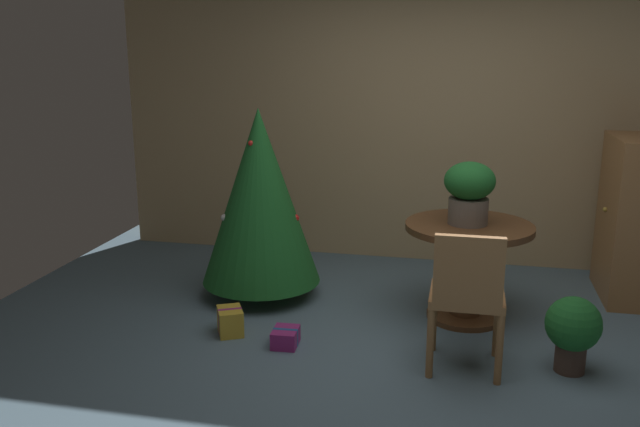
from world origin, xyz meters
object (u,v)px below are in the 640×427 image
object	(u,v)px
round_dining_table	(468,258)
wooden_chair_near	(467,293)
gift_box_purple	(285,337)
flower_vase	(470,190)
gift_box_gold	(230,321)
holiday_tree	(260,196)
wooden_cabinet	(635,219)
potted_plant	(573,329)

from	to	relation	value
round_dining_table	wooden_chair_near	distance (m)	0.85
wooden_chair_near	gift_box_purple	distance (m)	1.25
flower_vase	gift_box_gold	world-z (taller)	flower_vase
flower_vase	holiday_tree	size ratio (longest dim) A/B	0.30
round_dining_table	gift_box_gold	distance (m)	1.74
gift_box_gold	wooden_cabinet	xyz separation A→B (m)	(2.83, 1.35, 0.54)
gift_box_gold	wooden_cabinet	bearing A→B (deg)	25.53
flower_vase	round_dining_table	bearing A→B (deg)	8.81
wooden_chair_near	round_dining_table	bearing A→B (deg)	90.00
flower_vase	gift_box_purple	xyz separation A→B (m)	(-1.14, -0.73, -0.90)
wooden_chair_near	gift_box_gold	size ratio (longest dim) A/B	3.42
holiday_tree	wooden_cabinet	bearing A→B (deg)	12.03
flower_vase	wooden_chair_near	bearing A→B (deg)	-89.18
gift_box_purple	potted_plant	distance (m)	1.80
holiday_tree	potted_plant	world-z (taller)	holiday_tree
round_dining_table	wooden_chair_near	size ratio (longest dim) A/B	1.01
gift_box_purple	potted_plant	bearing A→B (deg)	0.81
gift_box_gold	potted_plant	bearing A→B (deg)	-1.97
wooden_chair_near	holiday_tree	xyz separation A→B (m)	(-1.58, 0.97, 0.30)
gift_box_purple	wooden_cabinet	xyz separation A→B (m)	(2.41, 1.45, 0.58)
wooden_chair_near	gift_box_purple	bearing A→B (deg)	174.12
round_dining_table	potted_plant	size ratio (longest dim) A/B	1.89
gift_box_purple	flower_vase	bearing A→B (deg)	32.41
gift_box_purple	wooden_cabinet	bearing A→B (deg)	31.09
round_dining_table	holiday_tree	bearing A→B (deg)	175.61
round_dining_table	gift_box_purple	bearing A→B (deg)	-147.80
flower_vase	gift_box_gold	xyz separation A→B (m)	(-1.56, -0.62, -0.87)
round_dining_table	wooden_cabinet	bearing A→B (deg)	30.05
holiday_tree	potted_plant	xyz separation A→B (m)	(2.22, -0.82, -0.53)
flower_vase	gift_box_purple	distance (m)	1.63
holiday_tree	round_dining_table	bearing A→B (deg)	-4.39
round_dining_table	wooden_chair_near	world-z (taller)	wooden_chair_near
round_dining_table	potted_plant	world-z (taller)	round_dining_table
round_dining_table	flower_vase	distance (m)	0.50
holiday_tree	gift_box_purple	size ratio (longest dim) A/B	6.97
wooden_chair_near	potted_plant	xyz separation A→B (m)	(0.63, 0.14, -0.23)
round_dining_table	flower_vase	bearing A→B (deg)	-171.19
wooden_chair_near	holiday_tree	size ratio (longest dim) A/B	0.60
wooden_cabinet	potted_plant	bearing A→B (deg)	-113.47
wooden_chair_near	gift_box_gold	bearing A→B (deg)	172.05
holiday_tree	flower_vase	bearing A→B (deg)	-4.49
round_dining_table	wooden_cabinet	distance (m)	1.46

